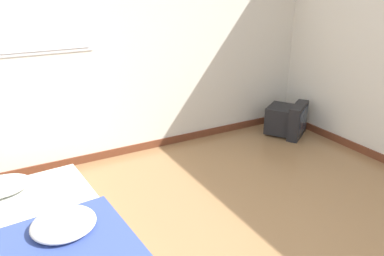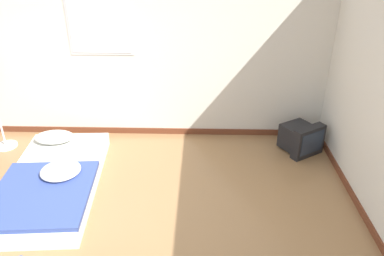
{
  "view_description": "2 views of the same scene",
  "coord_description": "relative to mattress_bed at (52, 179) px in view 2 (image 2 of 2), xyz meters",
  "views": [
    {
      "loc": [
        -0.93,
        -1.31,
        1.89
      ],
      "look_at": [
        0.66,
        1.55,
        0.59
      ],
      "focal_mm": 35.0,
      "sensor_mm": 36.0,
      "label": 1
    },
    {
      "loc": [
        0.98,
        -2.49,
        2.73
      ],
      "look_at": [
        0.87,
        1.51,
        0.63
      ],
      "focal_mm": 35.0,
      "sensor_mm": 36.0,
      "label": 2
    }
  ],
  "objects": [
    {
      "name": "crt_tv",
      "position": [
        3.15,
        0.95,
        0.08
      ],
      "size": [
        0.62,
        0.62,
        0.43
      ],
      "color": "black",
      "rests_on": "ground_plane"
    },
    {
      "name": "wall_back",
      "position": [
        0.78,
        1.45,
        1.17
      ],
      "size": [
        7.89,
        0.08,
        2.6
      ],
      "color": "silver",
      "rests_on": "ground_plane"
    },
    {
      "name": "mattress_bed",
      "position": [
        0.0,
        0.0,
        0.0
      ],
      "size": [
        1.19,
        2.12,
        0.33
      ],
      "color": "silver",
      "rests_on": "ground_plane"
    }
  ]
}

